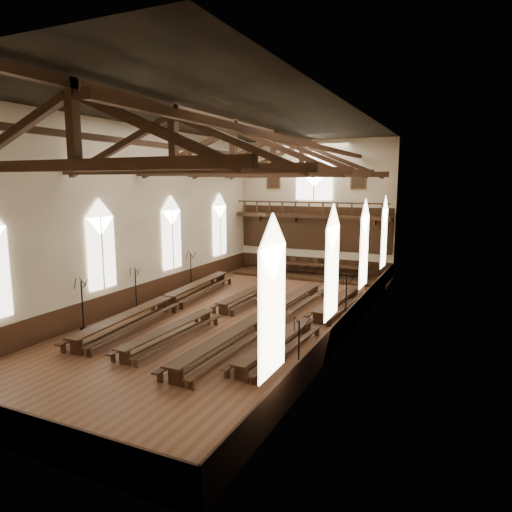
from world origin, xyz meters
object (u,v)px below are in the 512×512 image
(refectory_row_c, at_px, (264,317))
(refectory_row_a, at_px, (167,300))
(refectory_row_d, at_px, (312,319))
(candelabrum_right_far, at_px, (366,291))
(dais, at_px, (311,276))
(candelabrum_left_far, at_px, (191,278))
(candelabrum_right_mid, at_px, (346,311))
(refectory_row_b, at_px, (215,310))
(high_table, at_px, (311,266))
(candelabrum_left_mid, at_px, (136,297))
(candelabrum_right_near, at_px, (299,361))
(candelabrum_left_near, at_px, (83,314))

(refectory_row_c, bearing_deg, refectory_row_a, 173.89)
(refectory_row_d, height_order, candelabrum_right_far, candelabrum_right_far)
(dais, relative_size, candelabrum_right_far, 4.91)
(candelabrum_left_far, distance_m, candelabrum_right_mid, 11.65)
(refectory_row_b, bearing_deg, refectory_row_d, 6.68)
(high_table, height_order, candelabrum_left_far, candelabrum_left_far)
(refectory_row_d, xyz_separation_m, candelabrum_left_mid, (-9.78, -0.85, 0.22))
(candelabrum_left_mid, bearing_deg, candelabrum_right_mid, 9.87)
(refectory_row_b, height_order, candelabrum_left_far, candelabrum_left_far)
(refectory_row_b, xyz_separation_m, refectory_row_d, (5.00, 0.59, 0.01))
(candelabrum_left_mid, height_order, candelabrum_right_near, candelabrum_left_mid)
(candelabrum_left_far, bearing_deg, candelabrum_right_far, 6.10)
(candelabrum_left_far, xyz_separation_m, candelabrum_right_near, (11.10, -10.25, -0.05))
(high_table, bearing_deg, candelabrum_left_far, -130.72)
(refectory_row_a, bearing_deg, candelabrum_left_mid, -157.66)
(refectory_row_a, height_order, candelabrum_left_far, candelabrum_left_far)
(high_table, height_order, candelabrum_left_near, candelabrum_left_near)
(candelabrum_right_near, xyz_separation_m, candelabrum_right_far, (-0.00, 11.43, 0.00))
(candelabrum_right_mid, bearing_deg, candelabrum_left_mid, -170.13)
(refectory_row_b, xyz_separation_m, candelabrum_right_near, (6.32, -5.05, 0.21))
(refectory_row_d, distance_m, candelabrum_left_mid, 9.82)
(refectory_row_d, height_order, candelabrum_left_near, candelabrum_left_near)
(refectory_row_c, relative_size, candelabrum_right_far, 6.33)
(candelabrum_right_far, bearing_deg, candelabrum_right_near, -90.00)
(refectory_row_b, xyz_separation_m, candelabrum_right_mid, (6.32, 1.66, 0.30))
(refectory_row_a, distance_m, candelabrum_right_far, 11.28)
(candelabrum_left_mid, height_order, candelabrum_left_far, candelabrum_left_far)
(refectory_row_b, bearing_deg, high_table, 84.47)
(candelabrum_left_near, distance_m, candelabrum_left_far, 9.27)
(refectory_row_c, bearing_deg, candelabrum_right_mid, 29.50)
(refectory_row_c, height_order, candelabrum_left_near, candelabrum_left_near)
(candelabrum_left_far, relative_size, candelabrum_right_near, 1.08)
(refectory_row_a, bearing_deg, refectory_row_d, 1.50)
(refectory_row_c, bearing_deg, refectory_row_b, 174.35)
(refectory_row_b, bearing_deg, candelabrum_right_far, 45.28)
(high_table, relative_size, candelabrum_left_near, 3.31)
(refectory_row_a, bearing_deg, refectory_row_b, -6.52)
(candelabrum_left_far, height_order, candelabrum_right_far, candelabrum_left_far)
(candelabrum_right_near, height_order, candelabrum_right_far, candelabrum_right_far)
(refectory_row_b, height_order, candelabrum_left_near, candelabrum_left_near)
(candelabrum_right_mid, bearing_deg, refectory_row_a, -172.29)
(candelabrum_left_mid, bearing_deg, candelabrum_right_near, -23.32)
(candelabrum_left_far, relative_size, candelabrum_right_far, 1.07)
(refectory_row_c, height_order, dais, refectory_row_c)
(high_table, bearing_deg, refectory_row_a, -110.55)
(candelabrum_right_mid, bearing_deg, high_table, 116.20)
(candelabrum_right_far, bearing_deg, refectory_row_c, -117.30)
(refectory_row_c, distance_m, candelabrum_left_far, 9.42)
(refectory_row_b, relative_size, candelabrum_right_far, 5.92)
(refectory_row_b, xyz_separation_m, candelabrum_left_near, (-4.78, -4.08, 0.27))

